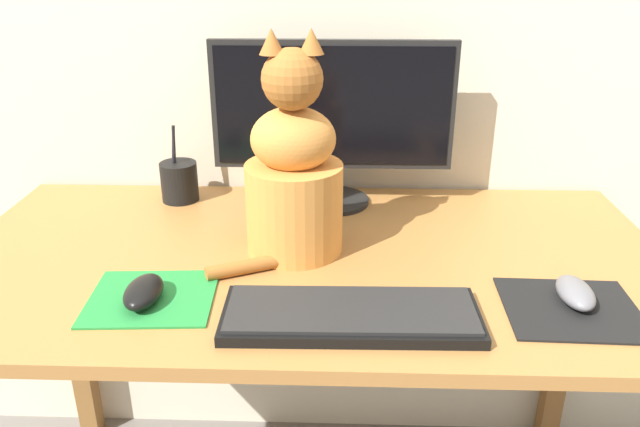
{
  "coord_description": "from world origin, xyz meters",
  "views": [
    {
      "loc": [
        0.06,
        -1.07,
        1.3
      ],
      "look_at": [
        0.02,
        -0.1,
        0.88
      ],
      "focal_mm": 35.0,
      "sensor_mm": 36.0,
      "label": 1
    }
  ],
  "objects_px": {
    "computer_mouse_right": "(575,293)",
    "pen_cup": "(179,181)",
    "monitor": "(333,116)",
    "cat": "(293,174)",
    "computer_mouse_left": "(144,292)",
    "keyboard": "(351,315)"
  },
  "relations": [
    {
      "from": "computer_mouse_right",
      "to": "cat",
      "type": "height_order",
      "value": "cat"
    },
    {
      "from": "pen_cup",
      "to": "cat",
      "type": "bearing_deg",
      "value": -41.27
    },
    {
      "from": "monitor",
      "to": "cat",
      "type": "distance_m",
      "value": 0.26
    },
    {
      "from": "keyboard",
      "to": "computer_mouse_left",
      "type": "height_order",
      "value": "computer_mouse_left"
    },
    {
      "from": "monitor",
      "to": "pen_cup",
      "type": "relative_size",
      "value": 3.0
    },
    {
      "from": "monitor",
      "to": "computer_mouse_right",
      "type": "relative_size",
      "value": 5.01
    },
    {
      "from": "monitor",
      "to": "cat",
      "type": "xyz_separation_m",
      "value": [
        -0.07,
        -0.24,
        -0.05
      ]
    },
    {
      "from": "computer_mouse_right",
      "to": "pen_cup",
      "type": "bearing_deg",
      "value": 150.34
    },
    {
      "from": "cat",
      "to": "pen_cup",
      "type": "bearing_deg",
      "value": 134.03
    },
    {
      "from": "computer_mouse_left",
      "to": "pen_cup",
      "type": "xyz_separation_m",
      "value": [
        -0.05,
        0.46,
        0.02
      ]
    },
    {
      "from": "computer_mouse_left",
      "to": "pen_cup",
      "type": "bearing_deg",
      "value": 96.2
    },
    {
      "from": "keyboard",
      "to": "pen_cup",
      "type": "relative_size",
      "value": 2.32
    },
    {
      "from": "keyboard",
      "to": "cat",
      "type": "relative_size",
      "value": 0.97
    },
    {
      "from": "computer_mouse_right",
      "to": "pen_cup",
      "type": "relative_size",
      "value": 0.6
    },
    {
      "from": "computer_mouse_right",
      "to": "cat",
      "type": "xyz_separation_m",
      "value": [
        -0.48,
        0.18,
        0.14
      ]
    },
    {
      "from": "monitor",
      "to": "computer_mouse_right",
      "type": "bearing_deg",
      "value": -46.33
    },
    {
      "from": "keyboard",
      "to": "computer_mouse_left",
      "type": "distance_m",
      "value": 0.34
    },
    {
      "from": "computer_mouse_right",
      "to": "pen_cup",
      "type": "distance_m",
      "value": 0.88
    },
    {
      "from": "monitor",
      "to": "computer_mouse_left",
      "type": "height_order",
      "value": "monitor"
    },
    {
      "from": "keyboard",
      "to": "pen_cup",
      "type": "height_order",
      "value": "pen_cup"
    },
    {
      "from": "computer_mouse_left",
      "to": "cat",
      "type": "bearing_deg",
      "value": 41.41
    },
    {
      "from": "monitor",
      "to": "computer_mouse_right",
      "type": "xyz_separation_m",
      "value": [
        0.41,
        -0.43,
        -0.18
      ]
    }
  ]
}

